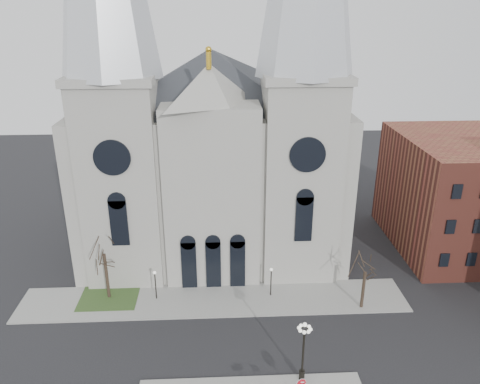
{
  "coord_description": "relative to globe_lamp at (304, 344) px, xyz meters",
  "views": [
    {
      "loc": [
        0.68,
        -30.1,
        28.74
      ],
      "look_at": [
        2.58,
        8.0,
        13.38
      ],
      "focal_mm": 35.0,
      "sensor_mm": 36.0,
      "label": 1
    }
  ],
  "objects": [
    {
      "name": "ground",
      "position": [
        -7.23,
        0.5,
        -3.64
      ],
      "size": [
        160.0,
        160.0,
        0.0
      ],
      "primitive_type": "plane",
      "color": "black",
      "rests_on": "ground"
    },
    {
      "name": "sidewalk_far",
      "position": [
        -7.23,
        11.5,
        -3.57
      ],
      "size": [
        40.0,
        6.0,
        0.14
      ],
      "primitive_type": "cube",
      "color": "gray",
      "rests_on": "ground"
    },
    {
      "name": "grass_patch",
      "position": [
        -18.23,
        12.5,
        -3.55
      ],
      "size": [
        6.0,
        5.0,
        0.18
      ],
      "primitive_type": "cube",
      "color": "#29441D",
      "rests_on": "ground"
    },
    {
      "name": "cathedral",
      "position": [
        -7.23,
        23.36,
        14.84
      ],
      "size": [
        33.0,
        26.66,
        54.0
      ],
      "color": "#A09D95",
      "rests_on": "ground"
    },
    {
      "name": "bg_building_brick",
      "position": [
        22.77,
        22.5,
        3.36
      ],
      "size": [
        14.0,
        18.0,
        14.0
      ],
      "primitive_type": "cube",
      "color": "brown",
      "rests_on": "ground"
    },
    {
      "name": "tree_left",
      "position": [
        -18.23,
        12.5,
        1.94
      ],
      "size": [
        3.2,
        3.2,
        7.5
      ],
      "color": "#2C2219",
      "rests_on": "ground"
    },
    {
      "name": "tree_right",
      "position": [
        7.77,
        9.5,
        0.82
      ],
      "size": [
        3.2,
        3.2,
        6.0
      ],
      "color": "#2C2219",
      "rests_on": "ground"
    },
    {
      "name": "ped_lamp_left",
      "position": [
        -13.23,
        12.0,
        -1.31
      ],
      "size": [
        0.32,
        0.32,
        3.26
      ],
      "color": "black",
      "rests_on": "sidewalk_far"
    },
    {
      "name": "ped_lamp_right",
      "position": [
        -1.23,
        12.0,
        -1.31
      ],
      "size": [
        0.32,
        0.32,
        3.26
      ],
      "color": "black",
      "rests_on": "sidewalk_far"
    },
    {
      "name": "globe_lamp",
      "position": [
        0.0,
        0.0,
        0.0
      ],
      "size": [
        1.47,
        1.47,
        5.58
      ],
      "rotation": [
        0.0,
        0.0,
        -0.26
      ],
      "color": "black",
      "rests_on": "sidewalk_near"
    }
  ]
}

